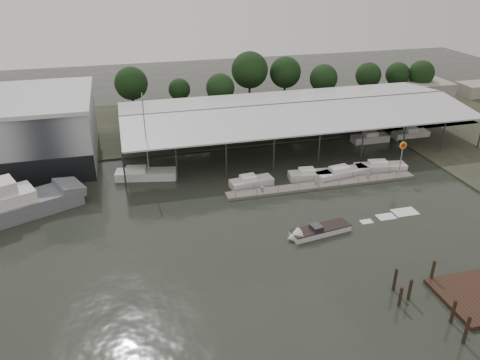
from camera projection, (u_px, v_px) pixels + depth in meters
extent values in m
plane|color=#232821|center=(238.00, 238.00, 54.11)|extent=(200.00, 200.00, 0.00)
cube|color=#3B3F2F|center=(184.00, 123.00, 90.61)|extent=(140.00, 30.00, 0.30)
cube|color=#A3A9AD|center=(13.00, 132.00, 71.67)|extent=(24.00, 20.00, 10.00)
cube|color=black|center=(5.00, 177.00, 64.24)|extent=(24.00, 0.30, 4.00)
cube|color=silver|center=(5.00, 99.00, 69.40)|extent=(24.50, 20.50, 0.60)
cube|color=#2F3235|center=(294.00, 103.00, 79.37)|extent=(58.00, 0.40, 0.30)
cylinder|color=#2F3235|center=(124.00, 170.00, 64.54)|extent=(0.24, 0.24, 5.50)
cylinder|color=#2F3235|center=(119.00, 119.00, 84.56)|extent=(0.24, 0.24, 5.50)
cylinder|color=#2F3235|center=(404.00, 96.00, 97.71)|extent=(0.24, 0.24, 5.50)
cube|color=#645F58|center=(323.00, 185.00, 66.13)|extent=(28.00, 2.00, 0.40)
cylinder|color=gray|center=(235.00, 195.00, 62.13)|extent=(0.10, 0.10, 1.20)
cylinder|color=gray|center=(402.00, 169.00, 69.60)|extent=(0.10, 0.10, 1.20)
cube|color=gray|center=(316.00, 182.00, 65.68)|extent=(0.30, 0.30, 0.70)
cylinder|color=gray|center=(401.00, 161.00, 67.85)|extent=(0.16, 0.16, 5.00)
cylinder|color=yellow|center=(403.00, 145.00, 66.75)|extent=(1.10, 0.12, 1.10)
cylinder|color=red|center=(403.00, 146.00, 66.69)|extent=(0.70, 0.05, 0.70)
cube|color=gray|center=(425.00, 90.00, 104.87)|extent=(10.00, 8.00, 4.00)
cube|color=gray|center=(477.00, 90.00, 107.17)|extent=(8.00, 6.00, 3.00)
cube|color=slate|center=(11.00, 211.00, 57.97)|extent=(17.28, 11.17, 2.40)
cube|color=slate|center=(69.00, 187.00, 61.73)|extent=(4.77, 5.39, 1.80)
cube|color=silver|center=(146.00, 175.00, 68.35)|extent=(9.08, 4.23, 1.40)
cube|color=white|center=(136.00, 170.00, 67.88)|extent=(3.09, 2.30, 0.80)
cylinder|color=gray|center=(145.00, 134.00, 65.59)|extent=(0.16, 0.16, 11.82)
cylinder|color=gray|center=(138.00, 167.00, 67.67)|extent=(3.46, 0.79, 0.12)
cube|color=silver|center=(320.00, 231.00, 54.92)|extent=(7.58, 3.10, 0.90)
cone|color=silver|center=(293.00, 237.00, 53.63)|extent=(1.89, 2.22, 2.00)
cube|color=black|center=(320.00, 228.00, 54.74)|extent=(7.59, 3.16, 0.12)
cube|color=#2F3235|center=(316.00, 227.00, 54.42)|extent=(1.40, 1.57, 0.50)
cube|color=silver|center=(366.00, 222.00, 57.45)|extent=(2.30, 1.50, 0.04)
cube|color=silver|center=(386.00, 217.00, 58.52)|extent=(3.10, 2.00, 0.04)
cube|color=silver|center=(405.00, 212.00, 59.59)|extent=(3.90, 2.50, 0.04)
cube|color=silver|center=(251.00, 183.00, 66.12)|extent=(6.35, 2.90, 1.10)
cube|color=white|center=(248.00, 178.00, 65.66)|extent=(2.32, 1.85, 0.70)
cube|color=silver|center=(310.00, 175.00, 68.24)|extent=(6.32, 2.81, 1.10)
cube|color=white|center=(307.00, 171.00, 67.77)|extent=(2.30, 1.81, 0.70)
cube|color=silver|center=(342.00, 173.00, 68.87)|extent=(8.52, 3.46, 1.10)
cube|color=white|center=(339.00, 169.00, 68.40)|extent=(3.11, 2.04, 0.70)
cube|color=silver|center=(380.00, 167.00, 70.76)|extent=(7.96, 3.35, 1.10)
cube|color=white|center=(378.00, 163.00, 70.30)|extent=(2.91, 2.00, 0.70)
cylinder|color=#302318|center=(409.00, 292.00, 44.25)|extent=(0.32, 0.32, 2.90)
cylinder|color=#302318|center=(453.00, 314.00, 41.43)|extent=(0.32, 0.32, 3.05)
cylinder|color=#302318|center=(400.00, 299.00, 43.49)|extent=(0.32, 0.32, 2.69)
cylinder|color=#302318|center=(395.00, 282.00, 45.41)|extent=(0.32, 0.32, 3.12)
cylinder|color=#302318|center=(432.00, 274.00, 46.65)|extent=(0.32, 0.32, 3.07)
cylinder|color=#302318|center=(466.00, 333.00, 39.11)|extent=(0.32, 0.32, 3.50)
cylinder|color=black|center=(133.00, 104.00, 94.22)|extent=(0.50, 0.50, 4.67)
sphere|color=#193314|center=(131.00, 83.00, 92.38)|extent=(6.54, 6.54, 6.54)
cylinder|color=black|center=(180.00, 103.00, 97.40)|extent=(0.50, 0.50, 3.20)
sphere|color=#193314|center=(179.00, 89.00, 96.14)|extent=(4.48, 4.48, 4.48)
cylinder|color=black|center=(221.00, 106.00, 94.25)|extent=(0.50, 0.50, 4.05)
sphere|color=#193314|center=(220.00, 88.00, 92.66)|extent=(5.67, 5.67, 5.67)
cylinder|color=black|center=(249.00, 93.00, 100.10)|extent=(0.50, 0.50, 5.48)
sphere|color=#193314|center=(250.00, 70.00, 97.94)|extent=(7.68, 7.68, 7.68)
cylinder|color=black|center=(284.00, 92.00, 102.09)|extent=(0.50, 0.50, 4.79)
sphere|color=#193314|center=(285.00, 72.00, 100.20)|extent=(6.70, 6.70, 6.70)
cylinder|color=black|center=(322.00, 96.00, 100.56)|extent=(0.50, 0.50, 4.19)
sphere|color=#193314|center=(324.00, 78.00, 98.91)|extent=(5.87, 5.87, 5.87)
cylinder|color=black|center=(366.00, 91.00, 104.13)|extent=(0.50, 0.50, 3.98)
sphere|color=#193314|center=(368.00, 75.00, 102.56)|extent=(5.57, 5.57, 5.57)
cylinder|color=black|center=(395.00, 89.00, 106.16)|extent=(0.50, 0.50, 3.78)
sphere|color=#193314|center=(398.00, 74.00, 104.68)|extent=(5.29, 5.29, 5.29)
cylinder|color=black|center=(419.00, 89.00, 105.58)|extent=(0.50, 0.50, 4.04)
sphere|color=#193314|center=(421.00, 73.00, 103.99)|extent=(5.65, 5.65, 5.65)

